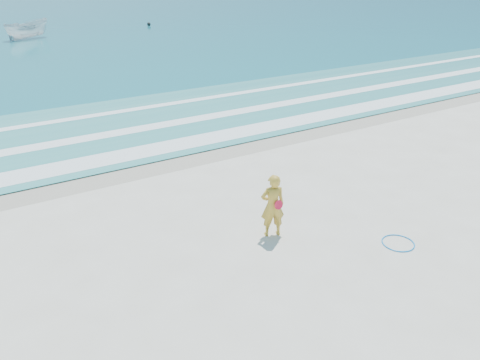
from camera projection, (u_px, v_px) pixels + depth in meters
ground at (314, 272)px, 12.07m from camera, size 400.00×400.00×0.00m
wet_sand at (172, 159)px, 19.04m from camera, size 400.00×2.40×0.00m
shallow at (130, 125)px, 22.90m from camera, size 400.00×10.00×0.01m
foam_near at (160, 148)px, 20.03m from camera, size 400.00×1.40×0.01m
foam_mid at (136, 129)px, 22.27m from camera, size 400.00×0.90×0.01m
foam_far at (115, 112)px, 24.83m from camera, size 400.00×0.60×0.01m
hoop at (398, 243)px, 13.31m from camera, size 1.09×1.09×0.03m
boat at (27, 29)px, 48.48m from camera, size 5.25×3.67×1.90m
buoy at (149, 24)px, 58.73m from camera, size 0.44×0.44×0.44m
woman at (273, 206)px, 13.36m from camera, size 0.81×0.66×1.93m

